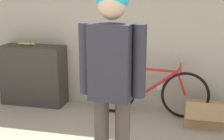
{
  "coord_description": "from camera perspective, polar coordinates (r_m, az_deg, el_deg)",
  "views": [
    {
      "loc": [
        0.89,
        -1.69,
        1.73
      ],
      "look_at": [
        0.31,
        0.74,
        1.09
      ],
      "focal_mm": 50.0,
      "sensor_mm": 36.0,
      "label": 1
    }
  ],
  "objects": [
    {
      "name": "side_shelf",
      "position": [
        4.98,
        -14.13,
        -0.89
      ],
      "size": [
        0.98,
        0.39,
        0.91
      ],
      "color": "#38332D",
      "rests_on": "ground_plane"
    },
    {
      "name": "person",
      "position": [
        2.58,
        0.01,
        -0.15
      ],
      "size": [
        0.56,
        0.29,
        1.75
      ],
      "rotation": [
        0.0,
        0.0,
        -0.1
      ],
      "color": "#4C4238",
      "rests_on": "ground_plane"
    },
    {
      "name": "wall_back",
      "position": [
        4.6,
        2.25,
        9.02
      ],
      "size": [
        8.0,
        0.07,
        2.6
      ],
      "color": "#B7AD99",
      "rests_on": "ground_plane"
    },
    {
      "name": "cardboard_box",
      "position": [
        4.38,
        16.61,
        -7.7
      ],
      "size": [
        0.53,
        0.51,
        0.34
      ],
      "color": "#A87F51",
      "rests_on": "ground_plane"
    },
    {
      "name": "bicycle",
      "position": [
        4.4,
        6.62,
        -3.85
      ],
      "size": [
        1.67,
        0.46,
        0.73
      ],
      "rotation": [
        0.0,
        0.0,
        0.03
      ],
      "color": "black",
      "rests_on": "ground_plane"
    },
    {
      "name": "banana",
      "position": [
        4.98,
        -15.33,
        4.65
      ],
      "size": [
        0.31,
        0.09,
        0.04
      ],
      "color": "#EAD64C",
      "rests_on": "side_shelf"
    }
  ]
}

